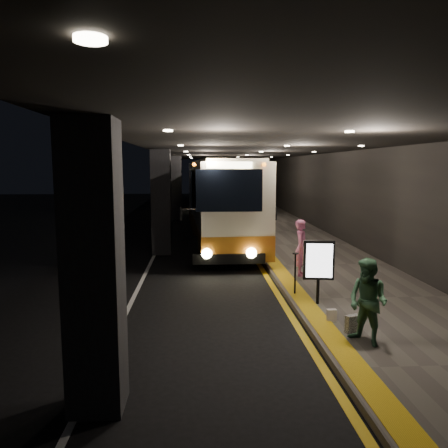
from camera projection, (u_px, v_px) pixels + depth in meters
name	position (u px, v px, depth m)	size (l,w,h in m)	color
ground	(197.00, 276.00, 14.79)	(90.00, 90.00, 0.00)	black
lane_line_white	(157.00, 249.00, 19.63)	(0.12, 50.00, 0.01)	silver
kerb_stripe_yellow	(249.00, 248.00, 19.87)	(0.18, 50.00, 0.01)	gold
sidewalk	(301.00, 246.00, 20.00)	(4.50, 50.00, 0.15)	#514C44
tactile_strip	(260.00, 245.00, 19.88)	(0.50, 50.00, 0.01)	gold
terminal_wall	(352.00, 182.00, 19.75)	(0.10, 50.00, 6.00)	black
support_columns	(161.00, 202.00, 18.37)	(0.80, 24.80, 4.40)	black
canopy	(253.00, 146.00, 19.28)	(9.00, 50.00, 0.40)	black
coach_main	(220.00, 205.00, 20.80)	(3.22, 12.51, 3.87)	beige
coach_second	(208.00, 196.00, 29.93)	(2.57, 11.17, 3.50)	beige
coach_third	(208.00, 186.00, 43.19)	(2.81, 11.50, 3.59)	beige
passenger_boarding	(302.00, 248.00, 14.25)	(0.67, 0.44, 1.84)	#D16193
passenger_waiting_green	(368.00, 302.00, 8.71)	(0.85, 0.53, 1.75)	#3B6B49
bag_polka	(352.00, 324.00, 9.38)	(0.32, 0.14, 0.39)	black
bag_plain	(332.00, 315.00, 10.11)	(0.22, 0.13, 0.27)	#BBB5AF
info_sign	(319.00, 262.00, 11.23)	(0.79, 0.22, 1.67)	black
stanchion_post	(295.00, 274.00, 12.19)	(0.05, 0.05, 1.16)	black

